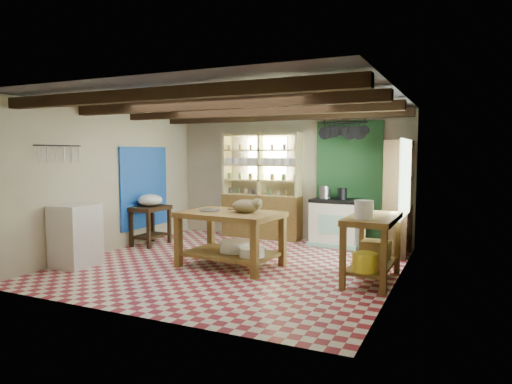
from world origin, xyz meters
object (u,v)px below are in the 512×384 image
at_px(stove, 337,222).
at_px(right_counter, 372,249).
at_px(work_table, 231,239).
at_px(white_cabinet, 76,235).
at_px(prep_table, 151,225).
at_px(cat, 246,206).

distance_m(stove, right_counter, 2.40).
bearing_deg(right_counter, work_table, -176.73).
distance_m(work_table, white_cabinet, 2.45).
relative_size(prep_table, right_counter, 0.59).
bearing_deg(cat, right_counter, -2.59).
distance_m(prep_table, right_counter, 4.44).
bearing_deg(right_counter, white_cabinet, -165.18).
height_order(stove, cat, cat).
relative_size(work_table, right_counter, 1.19).
bearing_deg(work_table, right_counter, 7.87).
relative_size(work_table, stove, 1.65).
xyz_separation_m(prep_table, white_cabinet, (-0.02, -1.85, 0.11)).
distance_m(prep_table, cat, 2.65).
xyz_separation_m(white_cabinet, cat, (2.48, 1.04, 0.48)).
distance_m(stove, cat, 2.44).
height_order(stove, white_cabinet, white_cabinet).
bearing_deg(prep_table, work_table, -20.66).
relative_size(right_counter, cat, 2.83).
bearing_deg(right_counter, stove, 117.08).
xyz_separation_m(work_table, prep_table, (-2.20, 0.83, -0.05)).
relative_size(stove, right_counter, 0.72).
relative_size(white_cabinet, cat, 2.16).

